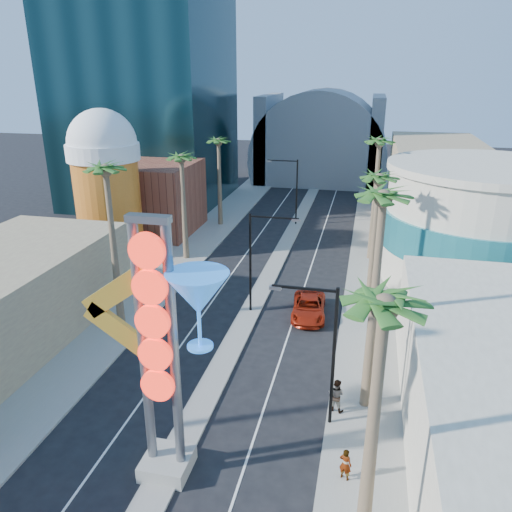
{
  "coord_description": "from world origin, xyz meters",
  "views": [
    {
      "loc": [
        8.19,
        -14.22,
        17.79
      ],
      "look_at": [
        0.32,
        20.51,
        4.51
      ],
      "focal_mm": 35.0,
      "sensor_mm": 36.0,
      "label": 1
    }
  ],
  "objects": [
    {
      "name": "turquoise_building",
      "position": [
        18.0,
        30.0,
        5.25
      ],
      "size": [
        16.6,
        16.6,
        10.6
      ],
      "color": "#B8B19B",
      "rests_on": "ground"
    },
    {
      "name": "hotel_tower",
      "position": [
        -22.0,
        52.0,
        25.0
      ],
      "size": [
        20.0,
        20.0,
        50.0
      ],
      "primitive_type": "cube",
      "color": "black",
      "rests_on": "ground"
    },
    {
      "name": "palm_5",
      "position": [
        9.0,
        10.0,
        11.27
      ],
      "size": [
        2.4,
        2.4,
        13.2
      ],
      "color": "brown",
      "rests_on": "ground"
    },
    {
      "name": "sidewalk_east",
      "position": [
        9.5,
        35.0,
        0.07
      ],
      "size": [
        5.0,
        100.0,
        0.15
      ],
      "primitive_type": "cube",
      "color": "gray",
      "rests_on": "ground"
    },
    {
      "name": "sidewalk_west",
      "position": [
        -9.5,
        35.0,
        0.07
      ],
      "size": [
        5.0,
        100.0,
        0.15
      ],
      "primitive_type": "cube",
      "color": "gray",
      "rests_on": "ground"
    },
    {
      "name": "streetlight_0",
      "position": [
        0.55,
        20.0,
        4.88
      ],
      "size": [
        3.79,
        0.25,
        8.0
      ],
      "color": "black",
      "rests_on": "ground"
    },
    {
      "name": "beer_mug",
      "position": [
        -17.0,
        30.0,
        7.84
      ],
      "size": [
        7.0,
        7.0,
        14.5
      ],
      "color": "#B75818",
      "rests_on": "ground"
    },
    {
      "name": "canopy",
      "position": [
        0.0,
        72.0,
        4.31
      ],
      "size": [
        22.0,
        16.0,
        22.0
      ],
      "color": "slate",
      "rests_on": "ground"
    },
    {
      "name": "neon_sign",
      "position": [
        0.82,
        2.96,
        7.31
      ],
      "size": [
        6.53,
        2.6,
        12.55
      ],
      "color": "gray",
      "rests_on": "ground"
    },
    {
      "name": "palm_7",
      "position": [
        9.0,
        34.0,
        10.82
      ],
      "size": [
        2.4,
        2.4,
        12.7
      ],
      "color": "brown",
      "rests_on": "ground"
    },
    {
      "name": "palm_1",
      "position": [
        -9.0,
        16.0,
        10.82
      ],
      "size": [
        2.4,
        2.4,
        12.7
      ],
      "color": "brown",
      "rests_on": "ground"
    },
    {
      "name": "streetlight_1",
      "position": [
        -0.55,
        44.0,
        4.88
      ],
      "size": [
        3.79,
        0.25,
        8.0
      ],
      "color": "black",
      "rests_on": "ground"
    },
    {
      "name": "brick_filler_west",
      "position": [
        -16.0,
        38.0,
        4.0
      ],
      "size": [
        10.0,
        10.0,
        8.0
      ],
      "primitive_type": "cube",
      "color": "brown",
      "rests_on": "ground"
    },
    {
      "name": "pedestrian_a",
      "position": [
        8.2,
        4.19,
        0.97
      ],
      "size": [
        0.7,
        0.58,
        1.63
      ],
      "primitive_type": "imported",
      "rotation": [
        0.0,
        0.0,
        2.77
      ],
      "color": "gray",
      "rests_on": "sidewalk_east"
    },
    {
      "name": "palm_2",
      "position": [
        -9.0,
        30.0,
        9.48
      ],
      "size": [
        2.4,
        2.4,
        11.2
      ],
      "color": "brown",
      "rests_on": "ground"
    },
    {
      "name": "red_pickup",
      "position": [
        4.53,
        20.26,
        0.75
      ],
      "size": [
        2.92,
        5.57,
        1.5
      ],
      "primitive_type": "imported",
      "rotation": [
        0.0,
        0.0,
        0.08
      ],
      "color": "#9C1F0C",
      "rests_on": "ground"
    },
    {
      "name": "filler_east",
      "position": [
        16.0,
        48.0,
        5.0
      ],
      "size": [
        10.0,
        20.0,
        10.0
      ],
      "primitive_type": "cube",
      "color": "#91785E",
      "rests_on": "ground"
    },
    {
      "name": "palm_4",
      "position": [
        9.0,
        0.0,
        10.38
      ],
      "size": [
        2.4,
        2.4,
        12.2
      ],
      "color": "brown",
      "rests_on": "ground"
    },
    {
      "name": "median",
      "position": [
        0.0,
        38.0,
        0.07
      ],
      "size": [
        1.6,
        84.0,
        0.15
      ],
      "primitive_type": "cube",
      "color": "gray",
      "rests_on": "ground"
    },
    {
      "name": "streetlight_2",
      "position": [
        6.72,
        8.0,
        4.83
      ],
      "size": [
        3.45,
        0.25,
        8.0
      ],
      "color": "black",
      "rests_on": "ground"
    },
    {
      "name": "palm_3",
      "position": [
        -9.0,
        42.0,
        9.48
      ],
      "size": [
        2.4,
        2.4,
        11.2
      ],
      "color": "brown",
      "rests_on": "ground"
    },
    {
      "name": "palm_6",
      "position": [
        9.0,
        22.0,
        9.93
      ],
      "size": [
        2.4,
        2.4,
        11.7
      ],
      "color": "brown",
      "rests_on": "ground"
    },
    {
      "name": "pedestrian_b",
      "position": [
        7.41,
        9.09,
        1.11
      ],
      "size": [
        1.11,
        0.97,
        1.92
      ],
      "primitive_type": "imported",
      "rotation": [
        0.0,
        0.0,
        2.84
      ],
      "color": "gray",
      "rests_on": "sidewalk_east"
    }
  ]
}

